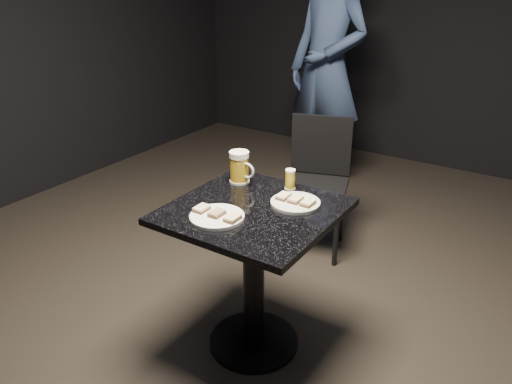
# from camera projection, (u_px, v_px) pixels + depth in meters

# --- Properties ---
(floor) EXTENTS (6.00, 6.00, 0.00)m
(floor) POSITION_uv_depth(u_px,v_px,m) (254.00, 343.00, 2.49)
(floor) COLOR black
(floor) RESTS_ON ground
(plate_large) EXTENTS (0.23, 0.23, 0.01)m
(plate_large) POSITION_uv_depth(u_px,v_px,m) (217.00, 217.00, 2.09)
(plate_large) COLOR white
(plate_large) RESTS_ON table
(plate_small) EXTENTS (0.22, 0.22, 0.01)m
(plate_small) POSITION_uv_depth(u_px,v_px,m) (295.00, 203.00, 2.22)
(plate_small) COLOR silver
(plate_small) RESTS_ON table
(patron) EXTENTS (0.81, 0.63, 1.95)m
(patron) POSITION_uv_depth(u_px,v_px,m) (327.00, 70.00, 3.96)
(patron) COLOR navy
(patron) RESTS_ON floor
(table) EXTENTS (0.70, 0.70, 0.75)m
(table) POSITION_uv_depth(u_px,v_px,m) (254.00, 256.00, 2.28)
(table) COLOR black
(table) RESTS_ON floor
(beer_mug) EXTENTS (0.14, 0.10, 0.16)m
(beer_mug) POSITION_uv_depth(u_px,v_px,m) (240.00, 167.00, 2.42)
(beer_mug) COLOR silver
(beer_mug) RESTS_ON table
(beer_tumbler) EXTENTS (0.05, 0.05, 0.10)m
(beer_tumbler) POSITION_uv_depth(u_px,v_px,m) (290.00, 179.00, 2.36)
(beer_tumbler) COLOR silver
(beer_tumbler) RESTS_ON table
(chair) EXTENTS (0.49, 0.49, 0.86)m
(chair) POSITION_uv_depth(u_px,v_px,m) (317.00, 176.00, 3.18)
(chair) COLOR black
(chair) RESTS_ON floor
(canapes_on_plate_large) EXTENTS (0.21, 0.07, 0.02)m
(canapes_on_plate_large) POSITION_uv_depth(u_px,v_px,m) (217.00, 213.00, 2.09)
(canapes_on_plate_large) COLOR #4C3521
(canapes_on_plate_large) RESTS_ON plate_large
(canapes_on_plate_small) EXTENTS (0.17, 0.07, 0.02)m
(canapes_on_plate_small) POSITION_uv_depth(u_px,v_px,m) (295.00, 199.00, 2.21)
(canapes_on_plate_small) COLOR #4C3521
(canapes_on_plate_small) RESTS_ON plate_small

